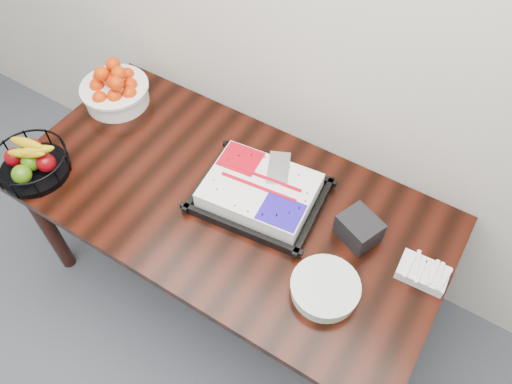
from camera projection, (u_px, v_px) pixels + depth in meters
The scene contains 7 objects.
table at pixel (227, 210), 2.10m from camera, with size 1.80×0.90×0.75m.
cake_tray at pixel (260, 192), 1.99m from camera, with size 0.53×0.44×0.10m.
tangerine_bowl at pixel (114, 88), 2.31m from camera, with size 0.32×0.32×0.20m.
fruit_basket at pixel (31, 162), 2.06m from camera, with size 0.31×0.31×0.16m.
plate_stack at pixel (325, 289), 1.76m from camera, with size 0.25×0.25×0.06m.
fork_bag at pixel (423, 272), 1.80m from camera, with size 0.18×0.12×0.05m.
napkin_box at pixel (359, 229), 1.88m from camera, with size 0.15×0.13×0.11m, color black.
Camera 1 is at (0.74, 1.05, 2.39)m, focal length 35.00 mm.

